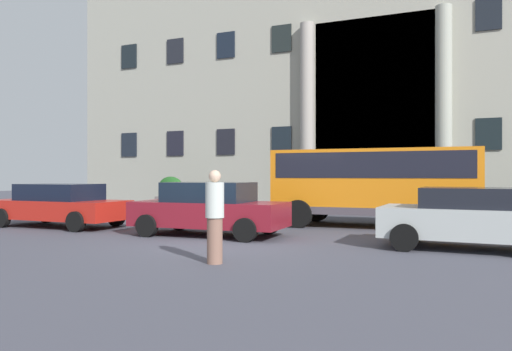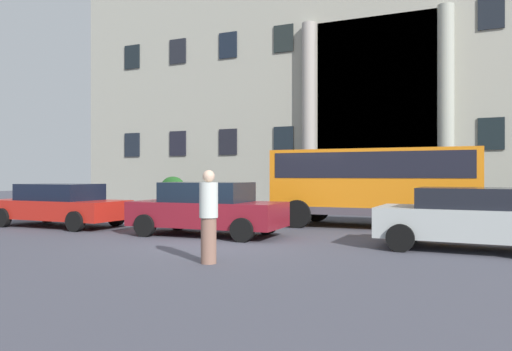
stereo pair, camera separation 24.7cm
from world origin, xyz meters
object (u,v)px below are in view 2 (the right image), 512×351
hedge_planter_entrance_right (293,196)px  pedestrian_woman_with_bag (209,216)px  hedge_planter_far_west (173,193)px  parked_coupe_end (468,218)px  hedge_planter_far_east (446,198)px  scooter_by_planter (207,213)px  parked_estate_mid (207,208)px  parked_hatchback_near (60,205)px  orange_minibus (374,180)px

hedge_planter_entrance_right → pedestrian_woman_with_bag: pedestrian_woman_with_bag is taller
hedge_planter_entrance_right → hedge_planter_far_west: hedge_planter_far_west is taller
parked_coupe_end → hedge_planter_far_east: bearing=97.2°
hedge_planter_far_east → scooter_by_planter: bearing=-135.1°
hedge_planter_far_west → pedestrian_woman_with_bag: size_ratio=0.90×
hedge_planter_far_east → parked_estate_mid: hedge_planter_far_east is taller
hedge_planter_entrance_right → parked_hatchback_near: (-4.73, -9.48, 0.00)m
hedge_planter_far_west → parked_estate_mid: size_ratio=0.37×
pedestrian_woman_with_bag → parked_hatchback_near: bearing=135.9°
hedge_planter_entrance_right → scooter_by_planter: 7.65m
parked_coupe_end → pedestrian_woman_with_bag: 5.96m
orange_minibus → pedestrian_woman_with_bag: orange_minibus is taller
hedge_planter_far_east → parked_estate_mid: size_ratio=0.38×
scooter_by_planter → parked_hatchback_near: bearing=-157.1°
hedge_planter_far_east → parked_estate_mid: 10.62m
hedge_planter_entrance_right → pedestrian_woman_with_bag: (3.08, -13.34, 0.19)m
hedge_planter_far_west → parked_hatchback_near: (1.85, -9.36, -0.06)m
hedge_planter_far_east → pedestrian_woman_with_bag: pedestrian_woman_with_bag is taller
hedge_planter_entrance_right → hedge_planter_far_west: size_ratio=0.92×
parked_estate_mid → parked_hatchback_near: bearing=177.0°
hedge_planter_far_west → hedge_planter_far_east: 13.34m
hedge_planter_entrance_right → orange_minibus: bearing=-48.4°
hedge_planter_far_east → hedge_planter_entrance_right: bearing=174.0°
hedge_planter_far_east → orange_minibus: bearing=-113.1°
parked_coupe_end → parked_hatchback_near: size_ratio=0.87×
orange_minibus → scooter_by_planter: orange_minibus is taller
parked_hatchback_near → pedestrian_woman_with_bag: pedestrian_woman_with_bag is taller
scooter_by_planter → pedestrian_woman_with_bag: 6.59m
hedge_planter_entrance_right → parked_hatchback_near: hedge_planter_entrance_right is taller
hedge_planter_far_west → parked_estate_mid: (7.47, -9.45, -0.02)m
hedge_planter_entrance_right → parked_estate_mid: 9.61m
orange_minibus → hedge_planter_far_east: size_ratio=3.94×
orange_minibus → hedge_planter_far_west: bearing=153.2°
parked_estate_mid → pedestrian_woman_with_bag: pedestrian_woman_with_bag is taller
hedge_planter_far_east → parked_hatchback_near: (-11.48, -8.77, -0.07)m
parked_estate_mid → pedestrian_woman_with_bag: bearing=-62.0°
hedge_planter_entrance_right → parked_coupe_end: bearing=-51.2°
hedge_planter_entrance_right → parked_coupe_end: size_ratio=0.37×
parked_coupe_end → parked_estate_mid: 6.74m
hedge_planter_far_west → hedge_planter_far_east: bearing=-2.6°
hedge_planter_far_west → hedge_planter_far_east: (13.33, -0.59, 0.01)m
hedge_planter_far_west → pedestrian_woman_with_bag: bearing=-53.8°
hedge_planter_far_east → scooter_by_planter: (-6.95, -6.93, -0.34)m
parked_hatchback_near → parked_coupe_end: bearing=0.1°
hedge_planter_far_east → scooter_by_planter: size_ratio=0.80×
hedge_planter_far_east → scooter_by_planter: 9.82m
parked_estate_mid → pedestrian_woman_with_bag: size_ratio=2.43×
parked_hatchback_near → orange_minibus: bearing=23.5°
hedge_planter_entrance_right → parked_coupe_end: (7.62, -9.48, 0.01)m
parked_hatchback_near → parked_estate_mid: 5.62m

